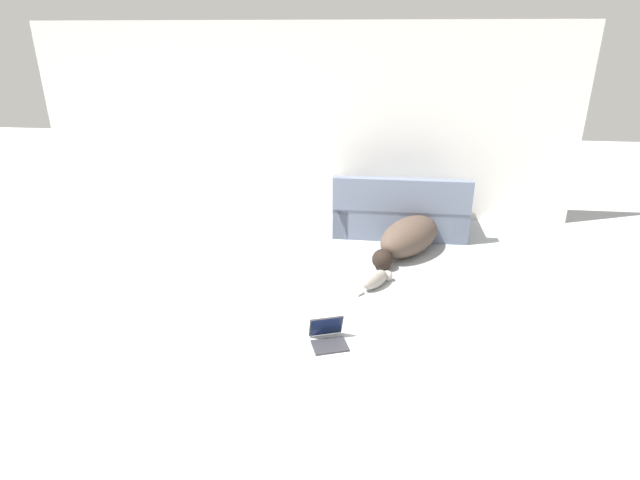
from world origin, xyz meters
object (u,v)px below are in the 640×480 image
at_px(laptop_open, 328,334).
at_px(dog, 408,237).
at_px(cat, 377,279).
at_px(couch, 399,212).

bearing_deg(laptop_open, dog, 49.14).
bearing_deg(cat, laptop_open, -164.01).
xyz_separation_m(couch, laptop_open, (-0.65, -2.68, -0.19)).
xyz_separation_m(couch, cat, (-0.26, -1.62, -0.17)).
distance_m(dog, laptop_open, 2.08).
bearing_deg(couch, dog, 96.90).
relative_size(dog, laptop_open, 3.47).
xyz_separation_m(cat, laptop_open, (-0.39, -1.05, -0.01)).
distance_m(dog, cat, 0.96).
relative_size(couch, laptop_open, 4.54).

